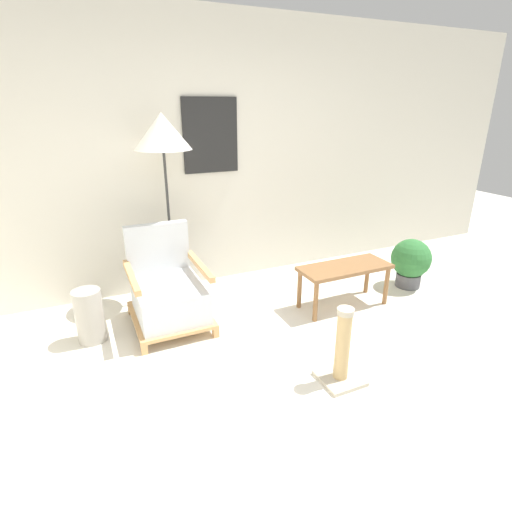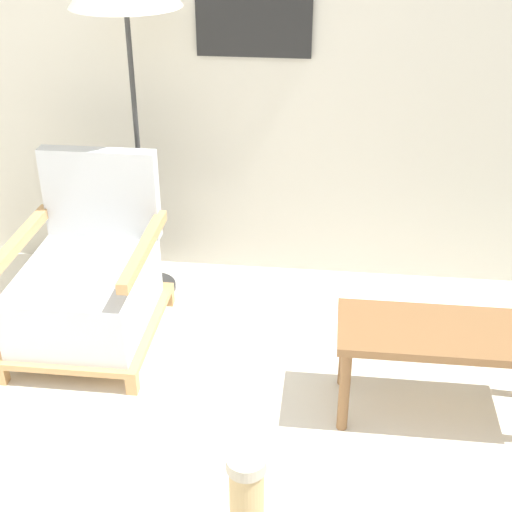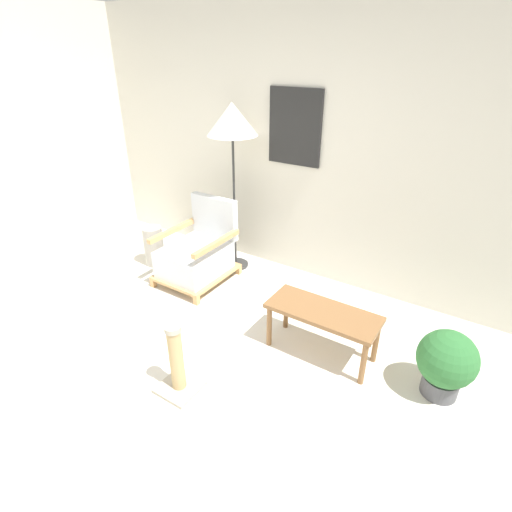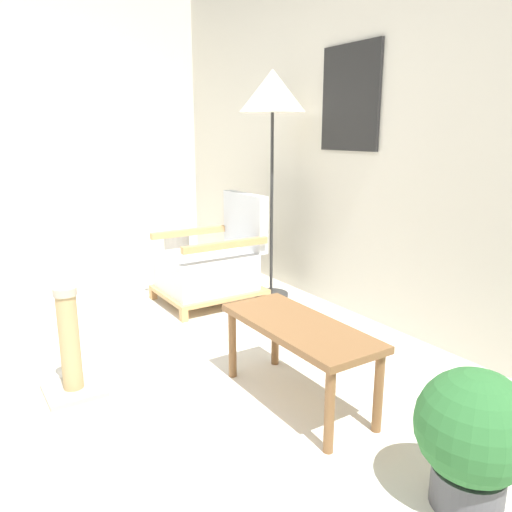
{
  "view_description": "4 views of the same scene",
  "coord_description": "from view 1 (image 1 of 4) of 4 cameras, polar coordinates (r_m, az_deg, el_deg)",
  "views": [
    {
      "loc": [
        -1.35,
        -1.59,
        1.84
      ],
      "look_at": [
        0.05,
        1.49,
        0.55
      ],
      "focal_mm": 28.0,
      "sensor_mm": 36.0,
      "label": 1
    },
    {
      "loc": [
        0.35,
        -1.16,
        2.02
      ],
      "look_at": [
        0.05,
        1.49,
        0.55
      ],
      "focal_mm": 50.0,
      "sensor_mm": 36.0,
      "label": 2
    },
    {
      "loc": [
        1.81,
        -1.2,
        2.23
      ],
      "look_at": [
        0.05,
        1.49,
        0.55
      ],
      "focal_mm": 28.0,
      "sensor_mm": 36.0,
      "label": 3
    },
    {
      "loc": [
        2.65,
        -0.18,
        1.32
      ],
      "look_at": [
        0.05,
        1.49,
        0.55
      ],
      "focal_mm": 35.0,
      "sensor_mm": 36.0,
      "label": 4
    }
  ],
  "objects": [
    {
      "name": "wall_back",
      "position": [
        4.23,
        -5.84,
        14.11
      ],
      "size": [
        8.0,
        0.09,
        2.7
      ],
      "color": "beige",
      "rests_on": "ground_plane"
    },
    {
      "name": "potted_plant",
      "position": [
        4.52,
        21.23,
        -0.66
      ],
      "size": [
        0.41,
        0.41,
        0.53
      ],
      "color": "#4C4C51",
      "rests_on": "ground_plane"
    },
    {
      "name": "scratching_post",
      "position": [
        2.91,
        12.17,
        -13.53
      ],
      "size": [
        0.29,
        0.29,
        0.57
      ],
      "color": "#B2A893",
      "rests_on": "ground_plane"
    },
    {
      "name": "coffee_table",
      "position": [
        3.87,
        12.54,
        -2.2
      ],
      "size": [
        0.89,
        0.37,
        0.42
      ],
      "color": "brown",
      "rests_on": "ground_plane"
    },
    {
      "name": "floor_lamp",
      "position": [
        3.73,
        -13.21,
        16.23
      ],
      "size": [
        0.51,
        0.51,
        1.78
      ],
      "color": "#2D2D2D",
      "rests_on": "ground_plane"
    },
    {
      "name": "armchair",
      "position": [
        3.58,
        -12.47,
        -5.17
      ],
      "size": [
        0.64,
        0.76,
        0.84
      ],
      "color": "tan",
      "rests_on": "ground_plane"
    },
    {
      "name": "vase",
      "position": [
        3.55,
        -22.69,
        -7.9
      ],
      "size": [
        0.23,
        0.23,
        0.45
      ],
      "primitive_type": "cylinder",
      "color": "#9E998E",
      "rests_on": "ground_plane"
    },
    {
      "name": "ground_plane",
      "position": [
        2.78,
        12.7,
        -21.09
      ],
      "size": [
        14.0,
        14.0,
        0.0
      ],
      "primitive_type": "plane",
      "color": "silver"
    }
  ]
}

